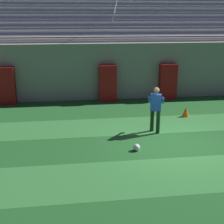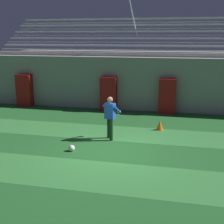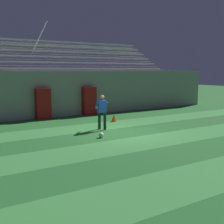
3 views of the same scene
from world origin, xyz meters
name	(u,v)px [view 2 (image 2 of 3)]	position (x,y,z in m)	size (l,w,h in m)	color
ground_plane	(112,151)	(0.00, 0.00, 0.00)	(80.00, 80.00, 0.00)	#236028
turf_stripe_mid	(97,175)	(0.00, -1.96, 0.00)	(28.00, 2.02, 0.01)	#38843D
turf_stripe_far	(123,133)	(0.00, 2.08, 0.00)	(28.00, 2.02, 0.01)	#38843D
back_wall	(139,84)	(0.00, 6.50, 1.40)	(24.00, 0.60, 2.80)	#999691
padding_pillar_gate_left	(109,94)	(-1.54, 5.95, 0.90)	(0.86, 0.44, 1.79)	maroon
padding_pillar_gate_right	(167,96)	(1.54, 5.95, 0.90)	(0.86, 0.44, 1.79)	maroon
padding_pillar_far_left	(25,90)	(-6.42, 5.95, 0.90)	(0.86, 0.44, 1.79)	maroon
bleacher_stand	(145,76)	(0.00, 9.19, 1.51)	(18.00, 4.75, 5.83)	#999691
goalkeeper	(110,115)	(-0.37, 1.29, 0.95)	(0.68, 0.67, 1.67)	#143319
soccer_ball	(72,148)	(-1.38, -0.28, 0.11)	(0.22, 0.22, 0.22)	white
traffic_cone	(160,125)	(1.41, 2.91, 0.21)	(0.30, 0.30, 0.42)	orange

